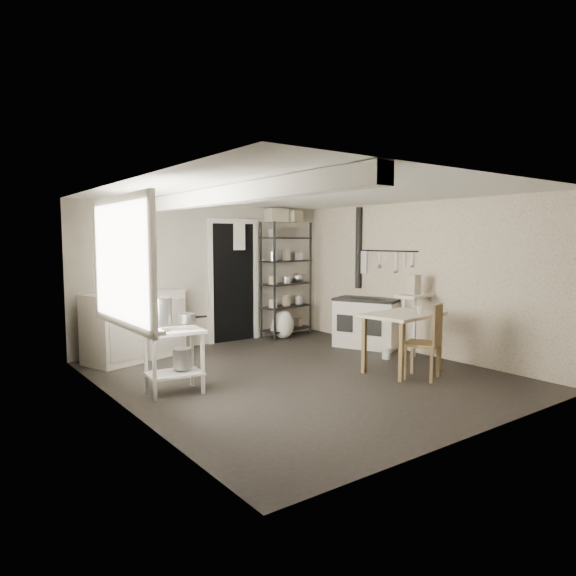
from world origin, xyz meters
TOP-DOWN VIEW (x-y plane):
  - floor at (0.00, 0.00)m, footprint 5.00×5.00m
  - ceiling at (0.00, 0.00)m, footprint 5.00×5.00m
  - wall_back at (0.00, 2.50)m, footprint 4.50×0.02m
  - wall_front at (0.00, -2.50)m, footprint 4.50×0.02m
  - wall_left at (-2.25, 0.00)m, footprint 0.02×5.00m
  - wall_right at (2.25, 0.00)m, footprint 0.02×5.00m
  - window at (-2.22, 0.20)m, footprint 0.12×1.76m
  - doorway at (0.45, 2.47)m, footprint 0.96×0.10m
  - ceiling_beam at (-1.20, 0.00)m, footprint 0.18×5.00m
  - wallpaper_panel at (2.24, 0.00)m, footprint 0.01×5.00m
  - utensil_rail at (2.19, 0.60)m, footprint 0.06×1.20m
  - prep_table at (-1.62, 0.26)m, footprint 0.68×0.52m
  - stockpot at (-1.77, 0.31)m, footprint 0.31×0.31m
  - saucepan at (-1.48, 0.21)m, footprint 0.22×0.22m
  - bucket at (-1.52, 0.25)m, footprint 0.22×0.22m
  - base_cabinets at (-1.38, 2.17)m, footprint 1.62×1.07m
  - mixing_bowl at (-1.30, 2.18)m, footprint 0.36×0.36m
  - counter_cup at (-1.74, 2.01)m, footprint 0.15×0.15m
  - shelf_rack at (1.44, 2.31)m, footprint 1.02×0.54m
  - shelf_jar at (1.09, 2.25)m, footprint 0.10×0.10m
  - storage_box_a at (1.24, 2.33)m, footprint 0.37×0.33m
  - storage_box_b at (1.57, 2.30)m, footprint 0.39×0.38m
  - stove at (1.92, 0.76)m, footprint 0.92×1.15m
  - stovepipe at (2.20, 1.26)m, footprint 0.13×0.13m
  - side_ledge at (1.95, -0.16)m, footprint 0.66×0.43m
  - oats_box at (1.91, -0.18)m, footprint 0.15×0.21m
  - work_table at (1.19, -0.61)m, footprint 1.10×0.83m
  - table_cup at (1.34, -0.76)m, footprint 0.14×0.14m
  - chair at (1.12, -0.99)m, footprint 0.52×0.53m
  - flour_sack at (1.26, 2.15)m, footprint 0.41×0.35m
  - floor_crock at (1.56, 0.00)m, footprint 0.13×0.13m

SIDE VIEW (x-z plane):
  - floor at x=0.00m, z-range 0.00..0.00m
  - floor_crock at x=1.56m, z-range 0.00..0.15m
  - flour_sack at x=1.26m, z-range 0.00..0.48m
  - work_table at x=1.19m, z-range -0.01..0.77m
  - bucket at x=-1.52m, z-range 0.27..0.50m
  - prep_table at x=-1.62m, z-range 0.04..0.76m
  - side_ledge at x=1.95m, z-range -0.04..0.90m
  - stove at x=1.92m, z-range 0.04..0.84m
  - base_cabinets at x=-1.38m, z-range -0.03..0.95m
  - chair at x=1.12m, z-range 0.01..0.96m
  - table_cup at x=1.34m, z-range 0.76..0.86m
  - saucepan at x=-1.48m, z-range 0.80..0.90m
  - stockpot at x=-1.77m, z-range 0.79..1.09m
  - shelf_rack at x=1.44m, z-range -0.07..1.97m
  - mixing_bowl at x=-1.30m, z-range 0.92..0.99m
  - counter_cup at x=-1.74m, z-range 0.92..1.02m
  - doorway at x=0.45m, z-range -0.04..2.04m
  - oats_box at x=1.91m, z-range 0.87..1.15m
  - wall_back at x=0.00m, z-range 0.00..2.30m
  - wall_front at x=0.00m, z-range 0.00..2.30m
  - wall_left at x=-2.25m, z-range 0.00..2.30m
  - wall_right at x=2.25m, z-range 0.00..2.30m
  - wallpaper_panel at x=2.24m, z-range 0.00..2.30m
  - shelf_jar at x=1.09m, z-range 1.27..1.45m
  - window at x=-2.22m, z-range 0.86..2.14m
  - utensil_rail at x=2.19m, z-range 1.33..1.77m
  - stovepipe at x=2.20m, z-range 0.90..2.28m
  - storage_box_b at x=1.57m, z-range 1.89..2.09m
  - storage_box_a at x=1.24m, z-range 1.89..2.13m
  - ceiling_beam at x=-1.20m, z-range 2.11..2.29m
  - ceiling at x=0.00m, z-range 2.30..2.30m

